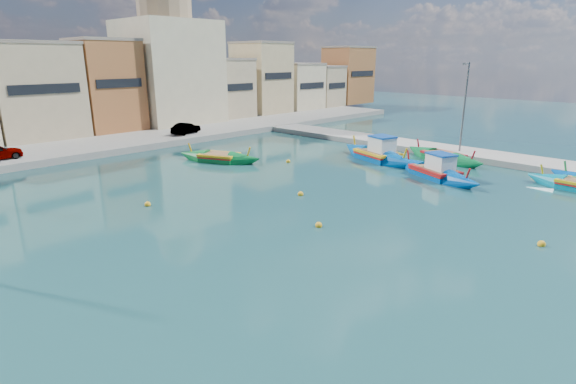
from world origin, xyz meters
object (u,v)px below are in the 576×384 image
luzzu_cyan_mid (443,158)px  quay_street_lamp (464,107)px  luzzu_green (219,159)px  luzzu_blue_cabin (378,156)px  church_block (168,57)px  luzzu_turquoise_cabin (435,173)px

luzzu_cyan_mid → quay_street_lamp: bearing=-6.6°
luzzu_green → luzzu_blue_cabin: bearing=-43.5°
church_block → luzzu_turquoise_cabin: bearing=-91.0°
luzzu_turquoise_cabin → luzzu_blue_cabin: (1.92, 6.17, 0.05)m
luzzu_blue_cabin → luzzu_green: size_ratio=1.21×
luzzu_green → luzzu_cyan_mid: bearing=-44.8°
luzzu_turquoise_cabin → luzzu_green: bearing=116.8°
church_block → luzzu_turquoise_cabin: (-0.61, -35.81, -8.06)m
luzzu_cyan_mid → luzzu_green: 18.86m
quay_street_lamp → luzzu_turquoise_cabin: size_ratio=0.90×
luzzu_cyan_mid → luzzu_green: size_ratio=1.08×
quay_street_lamp → luzzu_blue_cabin: quay_street_lamp is taller
luzzu_turquoise_cabin → luzzu_green: (-7.77, 15.38, -0.08)m
luzzu_turquoise_cabin → luzzu_green: size_ratio=1.14×
church_block → luzzu_green: bearing=-112.3°
luzzu_turquoise_cabin → church_block: bearing=89.0°
church_block → luzzu_cyan_mid: bearing=-81.6°
church_block → luzzu_turquoise_cabin: size_ratio=2.14×
quay_street_lamp → luzzu_green: size_ratio=1.03×
luzzu_turquoise_cabin → luzzu_blue_cabin: 6.46m
quay_street_lamp → luzzu_green: bearing=139.4°
church_block → luzzu_blue_cabin: size_ratio=2.02×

